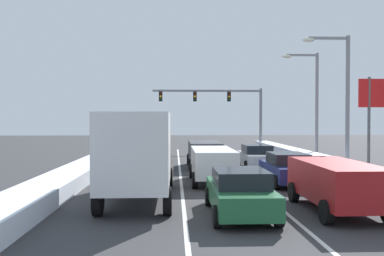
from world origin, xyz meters
The scene contains 17 objects.
ground_plane centered at (0.00, 13.64, 0.00)m, with size 120.00×120.00×0.00m, color #333335.
lane_stripe_between_right_lane_and_center_lane centered at (1.70, 17.04, 0.00)m, with size 0.14×37.50×0.01m, color silver.
lane_stripe_between_center_lane_and_left_lane centered at (-1.70, 17.04, 0.00)m, with size 0.14×37.50×0.01m, color silver.
snow_bank_right_shoulder centered at (7.00, 17.04, 0.44)m, with size 1.29×37.50×0.88m, color silver.
snow_bank_left_shoulder centered at (-7.00, 17.04, 0.34)m, with size 1.79×37.50×0.68m, color silver.
suv_red_right_lane_nearest centered at (3.43, 6.69, 1.02)m, with size 2.16×4.90×1.67m.
sedan_navy_right_lane_second centered at (3.40, 12.64, 0.76)m, with size 2.00×4.50×1.51m.
sedan_silver_right_lane_third centered at (3.18, 19.03, 0.76)m, with size 2.00×4.50×1.51m.
sedan_green_center_lane_nearest centered at (0.09, 6.25, 0.76)m, with size 2.00×4.50×1.51m.
suv_white_center_lane_second centered at (-0.15, 13.25, 1.02)m, with size 2.16×4.90×1.67m.
suv_charcoal_center_lane_third centered at (-0.09, 19.74, 1.02)m, with size 2.16×4.90×1.67m.
box_truck_left_lane_nearest centered at (-3.38, 8.82, 1.90)m, with size 2.53×7.20×3.36m.
sedan_gray_left_lane_second centered at (-3.42, 16.89, 0.76)m, with size 2.00×4.50×1.51m.
sedan_black_left_lane_third centered at (-3.50, 23.78, 0.76)m, with size 2.00×4.50×1.51m.
traffic_light_gantry centered at (2.77, 34.08, 4.74)m, with size 10.94×0.47×6.20m.
street_lamp_right_mid centered at (7.10, 15.34, 4.65)m, with size 2.66×0.36×7.71m.
street_lamp_right_far centered at (7.77, 22.16, 4.72)m, with size 2.66×0.36×7.84m.
Camera 1 is at (-2.02, -7.06, 3.13)m, focal length 38.81 mm.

